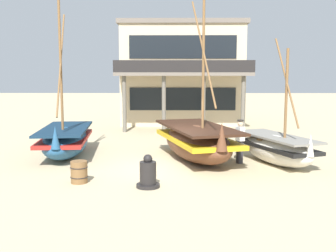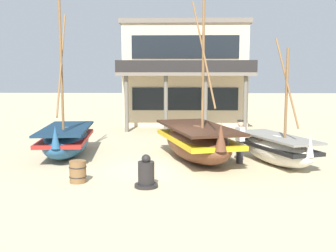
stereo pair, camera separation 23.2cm
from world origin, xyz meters
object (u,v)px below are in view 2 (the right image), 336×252
capstan_winch (146,174)px  wooden_barrel (78,172)px  fishing_boat_near_left (66,140)px  fisherman_by_hull (240,142)px  fishing_boat_centre_large (197,141)px  harbor_building_main (184,73)px  fishing_boat_far_right (277,148)px

capstan_winch → wooden_barrel: size_ratio=1.45×
fishing_boat_near_left → fisherman_by_hull: fishing_boat_near_left is taller
fishing_boat_centre_large → harbor_building_main: size_ratio=0.70×
fishing_boat_near_left → fishing_boat_centre_large: size_ratio=0.93×
harbor_building_main → fishing_boat_near_left: bearing=-111.7°
fishing_boat_near_left → capstan_winch: (3.73, -4.65, -0.28)m
fisherman_by_hull → fishing_boat_centre_large: bearing=162.9°
fishing_boat_far_right → fisherman_by_hull: size_ratio=2.82×
fishing_boat_near_left → wooden_barrel: 4.46m
fisherman_by_hull → capstan_winch: size_ratio=1.66×
fishing_boat_centre_large → capstan_winch: (-1.71, -3.88, -0.37)m
fisherman_by_hull → wooden_barrel: 6.27m
fishing_boat_near_left → fisherman_by_hull: 7.18m
fishing_boat_centre_large → capstan_winch: size_ratio=6.68×
fishing_boat_far_right → capstan_winch: fishing_boat_far_right is taller
fishing_boat_far_right → wooden_barrel: size_ratio=6.78×
fisherman_by_hull → wooden_barrel: fisherman_by_hull is taller
fishing_boat_near_left → harbor_building_main: bearing=68.3°
capstan_winch → fishing_boat_near_left: bearing=128.7°
fishing_boat_centre_large → fishing_boat_far_right: size_ratio=1.43×
fishing_boat_far_right → capstan_winch: size_ratio=4.68×
fishing_boat_centre_large → fisherman_by_hull: bearing=-17.1°
fishing_boat_centre_large → fishing_boat_far_right: bearing=-11.7°
fisherman_by_hull → wooden_barrel: size_ratio=2.41×
fishing_boat_near_left → harbor_building_main: 14.14m
fishing_boat_far_right → fishing_boat_centre_large: bearing=168.3°
fishing_boat_far_right → capstan_winch: 5.73m
capstan_winch → wooden_barrel: capstan_winch is taller
fishing_boat_far_right → fisherman_by_hull: (-1.38, 0.12, 0.22)m
fisherman_by_hull → wooden_barrel: bearing=-152.2°
fishing_boat_near_left → fisherman_by_hull: bearing=-10.1°
fisherman_by_hull → capstan_winch: 4.77m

